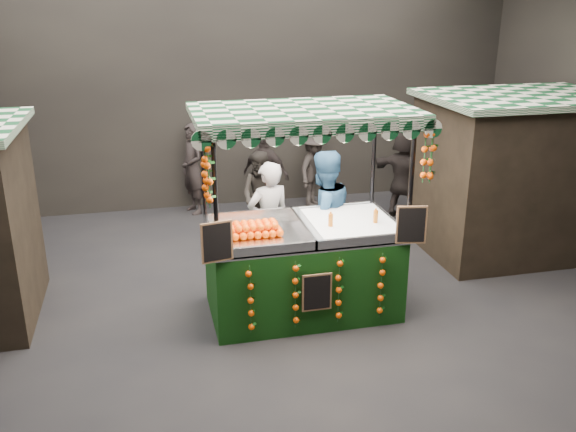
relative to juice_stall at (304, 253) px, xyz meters
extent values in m
plane|color=black|center=(-0.49, -0.15, -0.85)|extent=(12.00, 12.00, 0.00)
cube|color=black|center=(-0.49, 4.85, 1.65)|extent=(12.00, 0.10, 5.00)
cube|color=black|center=(-0.49, -5.15, 1.65)|extent=(12.00, 0.10, 5.00)
cube|color=black|center=(3.91, 1.35, 0.40)|extent=(2.80, 2.00, 2.50)
cube|color=#0F4721|center=(3.91, 1.35, 1.70)|extent=(3.00, 2.20, 0.10)
cube|color=black|center=(-0.01, 0.04, -0.30)|extent=(2.45, 1.34, 1.11)
cube|color=silver|center=(-0.01, 0.04, 0.28)|extent=(2.45, 1.34, 0.04)
cylinder|color=black|center=(-1.20, -0.59, 0.48)|extent=(0.06, 0.06, 2.67)
cylinder|color=black|center=(1.18, -0.59, 0.48)|extent=(0.06, 0.06, 2.67)
cylinder|color=black|center=(-1.20, 0.68, 0.48)|extent=(0.06, 0.06, 2.67)
cylinder|color=black|center=(1.18, 0.68, 0.48)|extent=(0.06, 0.06, 2.67)
cube|color=#0F4721|center=(-0.01, 0.04, 1.86)|extent=(2.73, 1.61, 0.09)
cube|color=white|center=(0.65, 0.04, 0.35)|extent=(1.09, 1.20, 0.09)
cube|color=black|center=(-1.22, -0.66, 0.54)|extent=(0.38, 0.11, 0.49)
cube|color=black|center=(1.19, -0.66, 0.54)|extent=(0.38, 0.11, 0.49)
cube|color=black|center=(-0.01, -0.67, -0.24)|extent=(0.38, 0.03, 0.49)
imported|color=gray|center=(-0.25, 1.10, 0.06)|extent=(0.76, 0.59, 1.83)
imported|color=navy|center=(0.51, 0.86, 0.15)|extent=(1.17, 1.04, 2.00)
imported|color=#282420|center=(-0.03, 2.74, -0.07)|extent=(0.97, 0.93, 1.57)
imported|color=#282221|center=(0.28, 3.88, -0.02)|extent=(1.00, 0.96, 1.67)
imported|color=#2E2825|center=(1.35, 4.32, -0.10)|extent=(1.05, 1.11, 1.51)
imported|color=black|center=(2.82, 3.21, 0.03)|extent=(1.43, 1.62, 1.78)
imported|color=#2B2423|center=(-1.05, 4.45, 0.03)|extent=(0.62, 0.75, 1.77)
camera|label=1|loc=(-1.95, -7.23, 3.20)|focal=38.54mm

